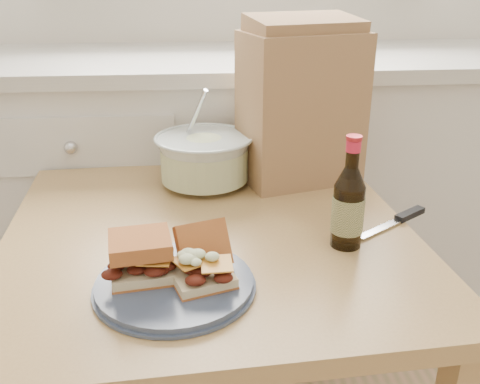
{
  "coord_description": "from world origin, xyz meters",
  "views": [
    {
      "loc": [
        -0.17,
        0.01,
        1.19
      ],
      "look_at": [
        -0.08,
        1.0,
        0.77
      ],
      "focal_mm": 40.0,
      "sensor_mm": 36.0,
      "label": 1
    }
  ],
  "objects": [
    {
      "name": "dining_table",
      "position": [
        -0.15,
        0.99,
        0.59
      ],
      "size": [
        0.88,
        0.88,
        0.69
      ],
      "rotation": [
        0.0,
        0.0,
        0.06
      ],
      "color": "tan",
      "rests_on": "ground"
    },
    {
      "name": "plate",
      "position": [
        -0.21,
        0.78,
        0.7
      ],
      "size": [
        0.27,
        0.27,
        0.02
      ],
      "primitive_type": "cylinder",
      "color": "#3D4A63",
      "rests_on": "dining_table"
    },
    {
      "name": "coleslaw_bowl",
      "position": [
        -0.15,
        1.24,
        0.75
      ],
      "size": [
        0.24,
        0.24,
        0.24
      ],
      "color": "silver",
      "rests_on": "dining_table"
    },
    {
      "name": "cabinet_run",
      "position": [
        -0.0,
        1.7,
        0.47
      ],
      "size": [
        2.5,
        0.64,
        0.94
      ],
      "color": "white",
      "rests_on": "ground"
    },
    {
      "name": "sandwich_left",
      "position": [
        -0.27,
        0.8,
        0.75
      ],
      "size": [
        0.11,
        0.11,
        0.07
      ],
      "rotation": [
        0.0,
        0.0,
        0.15
      ],
      "color": "beige",
      "rests_on": "plate"
    },
    {
      "name": "paper_bag",
      "position": [
        0.09,
        1.27,
        0.87
      ],
      "size": [
        0.32,
        0.25,
        0.36
      ],
      "primitive_type": "cube",
      "rotation": [
        0.0,
        0.0,
        0.27
      ],
      "color": "#A4734F",
      "rests_on": "dining_table"
    },
    {
      "name": "beer_bottle",
      "position": [
        0.11,
        0.9,
        0.77
      ],
      "size": [
        0.06,
        0.06,
        0.22
      ],
      "rotation": [
        0.0,
        0.0,
        0.33
      ],
      "color": "black",
      "rests_on": "dining_table"
    },
    {
      "name": "sandwich_right",
      "position": [
        -0.17,
        0.79,
        0.74
      ],
      "size": [
        0.12,
        0.16,
        0.08
      ],
      "rotation": [
        0.0,
        0.0,
        0.31
      ],
      "color": "beige",
      "rests_on": "plate"
    },
    {
      "name": "knife",
      "position": [
        0.26,
        1.0,
        0.7
      ],
      "size": [
        0.18,
        0.13,
        0.01
      ],
      "rotation": [
        0.0,
        0.0,
        0.59
      ],
      "color": "silver",
      "rests_on": "dining_table"
    }
  ]
}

